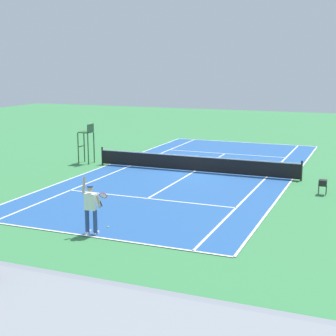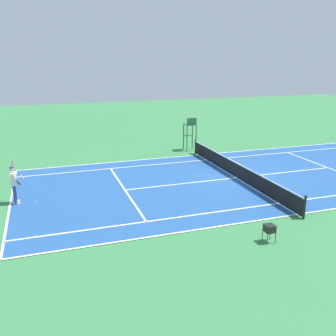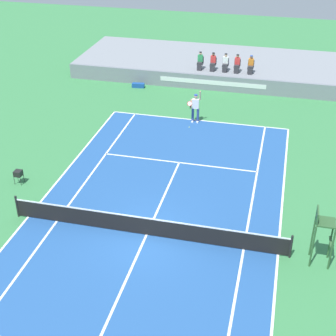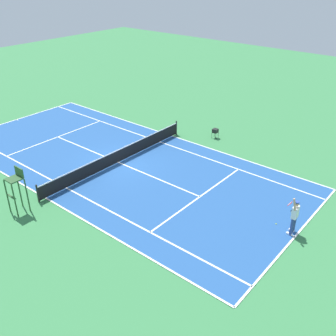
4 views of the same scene
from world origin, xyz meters
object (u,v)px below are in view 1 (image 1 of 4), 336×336
Objects in this scene: tennis_ball at (108,227)px; ball_hopper at (323,183)px; umpire_chair at (87,138)px; equipment_bag at (175,316)px; tennis_player at (91,208)px.

tennis_ball is 10.73m from ball_hopper.
equipment_bag is at bearing 126.68° from umpire_chair.
ball_hopper is at bearing -130.18° from tennis_ball.
equipment_bag is (-5.08, 4.80, -0.83)m from tennis_player.
ball_hopper is at bearing -98.27° from equipment_bag.
tennis_player reaches higher than tennis_ball.
equipment_bag is (-4.90, 5.67, 0.13)m from tennis_ball.
tennis_ball is 13.11m from umpire_chair.
umpire_chair reaches higher than ball_hopper.
tennis_player is at bearing 51.91° from ball_hopper.
tennis_ball is at bearing -49.17° from equipment_bag.
tennis_player reaches higher than ball_hopper.
tennis_player is 13.66m from umpire_chair.
ball_hopper is at bearing -128.09° from tennis_player.
ball_hopper is (-2.01, -13.86, 0.41)m from equipment_bag.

